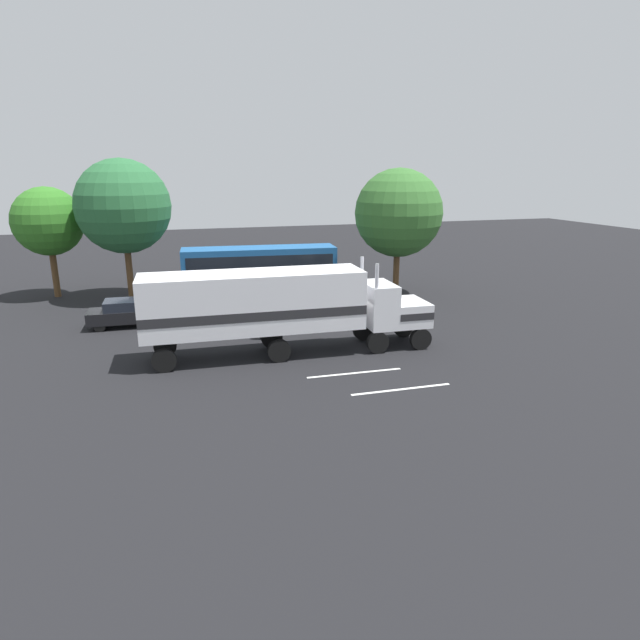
# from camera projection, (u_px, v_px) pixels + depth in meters

# --- Properties ---
(ground_plane) EXTENTS (120.00, 120.00, 0.00)m
(ground_plane) POSITION_uv_depth(u_px,v_px,m) (376.00, 344.00, 27.71)
(ground_plane) COLOR black
(lane_stripe_near) EXTENTS (4.40, 0.31, 0.01)m
(lane_stripe_near) POSITION_uv_depth(u_px,v_px,m) (355.00, 373.00, 23.79)
(lane_stripe_near) COLOR silver
(lane_stripe_near) RESTS_ON ground_plane
(lane_stripe_mid) EXTENTS (4.40, 0.26, 0.01)m
(lane_stripe_mid) POSITION_uv_depth(u_px,v_px,m) (401.00, 389.00, 22.03)
(lane_stripe_mid) COLOR silver
(lane_stripe_mid) RESTS_ON ground_plane
(semi_truck) EXTENTS (14.26, 3.15, 4.50)m
(semi_truck) POSITION_uv_depth(u_px,v_px,m) (277.00, 305.00, 25.59)
(semi_truck) COLOR white
(semi_truck) RESTS_ON ground_plane
(person_bystander) EXTENTS (0.35, 0.47, 1.63)m
(person_bystander) POSITION_uv_depth(u_px,v_px,m) (262.00, 323.00, 28.33)
(person_bystander) COLOR black
(person_bystander) RESTS_ON ground_plane
(parked_bus) EXTENTS (11.18, 3.51, 3.40)m
(parked_bus) POSITION_uv_depth(u_px,v_px,m) (260.00, 266.00, 38.56)
(parked_bus) COLOR #1E5999
(parked_bus) RESTS_ON ground_plane
(parked_car) EXTENTS (4.46, 1.96, 1.57)m
(parked_car) POSITION_uv_depth(u_px,v_px,m) (127.00, 313.00, 30.75)
(parked_car) COLOR black
(parked_car) RESTS_ON ground_plane
(tree_left) EXTENTS (4.74, 4.74, 7.71)m
(tree_left) POSITION_uv_depth(u_px,v_px,m) (48.00, 222.00, 36.74)
(tree_left) COLOR brown
(tree_left) RESTS_ON ground_plane
(tree_center) EXTENTS (6.35, 6.35, 9.58)m
(tree_center) POSITION_uv_depth(u_px,v_px,m) (123.00, 207.00, 35.89)
(tree_center) COLOR brown
(tree_center) RESTS_ON ground_plane
(tree_right) EXTENTS (6.21, 6.21, 8.95)m
(tree_right) POSITION_uv_depth(u_px,v_px,m) (398.00, 213.00, 37.54)
(tree_right) COLOR brown
(tree_right) RESTS_ON ground_plane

